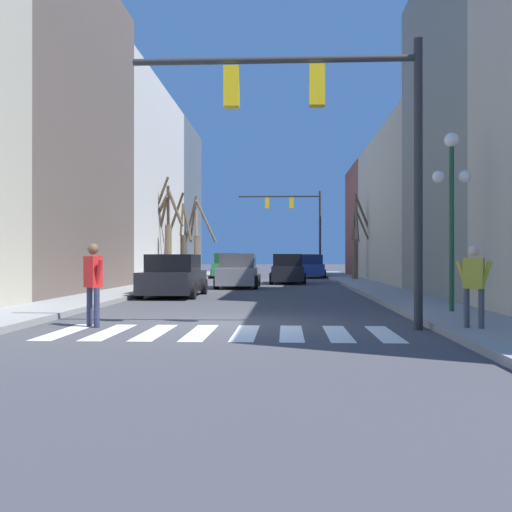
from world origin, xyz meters
name	(u,v)px	position (x,y,z in m)	size (l,w,h in m)	color
ground_plane	(230,324)	(0.00, 0.00, 0.00)	(240.00, 240.00, 0.00)	#424247
sidewalk_left	(0,319)	(-5.26, 0.00, 0.07)	(2.11, 90.00, 0.15)	gray
sidewalk_right	(469,322)	(5.26, 0.00, 0.07)	(2.11, 90.00, 0.15)	gray
building_row_left	(85,172)	(-9.32, 17.70, 5.99)	(6.00, 45.98, 13.28)	#BCB299
building_row_right	(459,184)	(9.32, 14.92, 4.89)	(6.00, 44.11, 12.15)	#BCB299
crosswalk_stripes	(223,333)	(0.00, -1.61, 0.00)	(6.75, 2.60, 0.01)	white
traffic_signal_near	(334,121)	(2.24, -0.90, 4.32)	(6.01, 0.28, 5.99)	#2D2D2D
traffic_signal_far	(297,215)	(2.15, 34.44, 4.89)	(6.57, 0.28, 6.78)	#2D2D2D
street_lamp_right_corner	(452,185)	(5.35, 1.73, 3.28)	(0.95, 0.36, 4.44)	#1E4C2D
car_parked_right_mid	(311,267)	(3.09, 30.72, 0.79)	(1.99, 4.18, 1.70)	navy
car_driving_toward_lane	(174,277)	(-3.02, 9.24, 0.75)	(2.13, 4.79, 1.60)	black
car_parked_right_near	(288,270)	(1.34, 20.95, 0.78)	(2.01, 4.37, 1.69)	black
car_driving_away_lane	(307,265)	(3.03, 37.67, 0.82)	(2.10, 4.59, 1.76)	red
car_at_intersection	(227,266)	(-3.03, 30.32, 0.83)	(2.11, 4.25, 1.80)	#236B38
car_parked_left_far	(238,272)	(-1.09, 15.99, 0.78)	(2.06, 4.46, 1.67)	gray
pedestrian_near_right_corner	(93,278)	(-2.86, -0.77, 1.06)	(0.62, 0.60, 1.78)	#282D47
pedestrian_on_left_sidewalk	(474,279)	(4.80, -1.82, 1.08)	(0.62, 0.41, 1.57)	#4C4C51
street_tree_left_far	(183,244)	(-5.11, 23.23, 2.33)	(1.93, 1.89, 5.38)	#473828
street_tree_left_mid	(357,242)	(5.64, 24.09, 2.47)	(1.52, 1.46, 5.34)	brown
street_tree_right_far	(167,233)	(-5.82, 21.77, 2.93)	(2.41, 2.01, 6.12)	brown
street_tree_left_near	(197,238)	(-5.35, 30.79, 2.92)	(2.48, 2.19, 5.97)	brown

